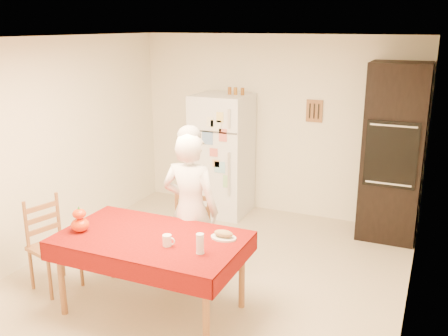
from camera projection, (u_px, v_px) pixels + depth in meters
The scene contains 17 objects.
floor at pixel (207, 278), 5.36m from camera, with size 4.50×4.50×0.00m, color #CAB092.
room_shell at pixel (205, 130), 4.91m from camera, with size 4.02×4.52×2.51m.
refrigerator at pixel (222, 155), 7.03m from camera, with size 0.75×0.74×1.70m.
oven_cabinet at pixel (393, 153), 6.12m from camera, with size 0.70×0.62×2.20m.
dining_table at pixel (151, 243), 4.56m from camera, with size 1.70×1.00×0.76m.
chair_far at pixel (190, 230), 5.32m from camera, with size 0.49×0.47×0.95m.
chair_left at pixel (50, 240), 5.07m from camera, with size 0.50×0.51×0.95m.
seated_woman at pixel (191, 211), 5.02m from camera, with size 0.59×0.39×1.63m, color white.
coffee_mug at pixel (167, 240), 4.34m from camera, with size 0.08×0.08×0.10m, color white.
pumpkin_lower at pixel (80, 225), 4.64m from camera, with size 0.17×0.17×0.13m, color #D14C04.
pumpkin_upper at pixel (79, 214), 4.61m from camera, with size 0.12×0.12×0.09m, color #EC3E05.
wine_glass at pixel (200, 244), 4.18m from camera, with size 0.07×0.07×0.18m, color white.
bread_plate at pixel (224, 238), 4.49m from camera, with size 0.24×0.24×0.02m, color white.
bread_loaf at pixel (224, 234), 4.48m from camera, with size 0.18×0.10×0.06m, color #A68951.
spice_jar_left at pixel (230, 91), 6.79m from camera, with size 0.05×0.05×0.10m, color brown.
spice_jar_mid at pixel (235, 91), 6.75m from camera, with size 0.05×0.05×0.10m, color #985D1B.
spice_jar_right at pixel (243, 91), 6.71m from camera, with size 0.05×0.05×0.10m, color brown.
Camera 1 is at (2.10, -4.34, 2.62)m, focal length 40.00 mm.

